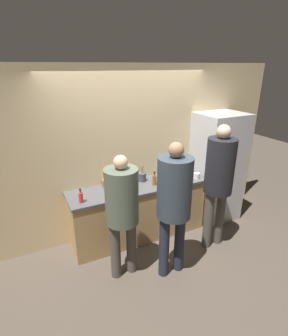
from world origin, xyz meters
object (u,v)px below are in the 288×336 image
object	(u,v)px
person_center	(174,197)
bottle_amber	(154,180)
utensil_crock	(142,177)
cup_red	(132,190)
person_left	(122,206)
refrigerator	(217,168)
person_right	(219,175)
bottle_red	(81,197)
cup_white	(197,176)
bottle_clear	(130,182)
fruit_bowl	(112,182)
potted_plant	(177,168)

from	to	relation	value
person_center	bottle_amber	size ratio (longest dim) A/B	8.37
utensil_crock	cup_red	bearing A→B (deg)	-135.87
person_left	utensil_crock	size ratio (longest dim) A/B	6.26
refrigerator	person_center	size ratio (longest dim) A/B	1.04
person_right	bottle_red	size ratio (longest dim) A/B	9.33
cup_red	cup_white	world-z (taller)	cup_white
cup_white	bottle_clear	bearing A→B (deg)	171.83
bottle_clear	bottle_red	world-z (taller)	bottle_clear
utensil_crock	bottle_red	world-z (taller)	utensil_crock
person_center	bottle_amber	world-z (taller)	person_center
person_left	fruit_bowl	size ratio (longest dim) A/B	5.96
person_center	refrigerator	bearing A→B (deg)	31.76
refrigerator	cup_red	world-z (taller)	refrigerator
potted_plant	utensil_crock	bearing A→B (deg)	174.69
bottle_red	bottle_amber	distance (m)	1.12
bottle_clear	bottle_amber	size ratio (longest dim) A/B	1.13
fruit_bowl	potted_plant	xyz separation A→B (m)	(1.08, -0.10, 0.08)
bottle_red	cup_red	bearing A→B (deg)	-2.26
fruit_bowl	bottle_amber	world-z (taller)	bottle_amber
person_left	utensil_crock	world-z (taller)	person_left
refrigerator	bottle_amber	size ratio (longest dim) A/B	8.73
person_left	fruit_bowl	distance (m)	0.86
fruit_bowl	bottle_amber	xyz separation A→B (m)	(0.59, -0.25, 0.03)
refrigerator	person_center	distance (m)	1.67
person_center	person_right	bearing A→B (deg)	14.12
person_left	utensil_crock	xyz separation A→B (m)	(0.65, 0.80, -0.06)
fruit_bowl	cup_white	bearing A→B (deg)	-14.54
bottle_red	person_center	bearing A→B (deg)	-39.18
person_center	bottle_clear	world-z (taller)	person_center
bottle_amber	cup_white	xyz separation A→B (m)	(0.72, -0.09, -0.04)
bottle_clear	potted_plant	distance (m)	0.86
refrigerator	potted_plant	world-z (taller)	refrigerator
person_left	utensil_crock	distance (m)	1.03
bottle_red	bottle_amber	world-z (taller)	bottle_amber
utensil_crock	bottle_clear	xyz separation A→B (m)	(-0.26, -0.14, 0.02)
person_left	potted_plant	size ratio (longest dim) A/B	6.49
fruit_bowl	person_right	bearing A→B (deg)	-34.12
bottle_clear	person_right	bearing A→B (deg)	-32.86
bottle_clear	bottle_red	bearing A→B (deg)	-170.16
refrigerator	person_left	world-z (taller)	refrigerator
person_center	potted_plant	world-z (taller)	person_center
person_right	bottle_amber	size ratio (longest dim) A/B	8.71
refrigerator	cup_white	size ratio (longest dim) A/B	19.86
person_right	bottle_amber	xyz separation A→B (m)	(-0.69, 0.61, -0.18)
person_right	utensil_crock	distance (m)	1.15
bottle_amber	cup_white	size ratio (longest dim) A/B	2.28
cup_white	person_right	bearing A→B (deg)	-93.37
person_center	utensil_crock	size ratio (longest dim) A/B	6.79
person_left	fruit_bowl	xyz separation A→B (m)	(0.16, 0.84, -0.07)
bottle_amber	cup_red	distance (m)	0.42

